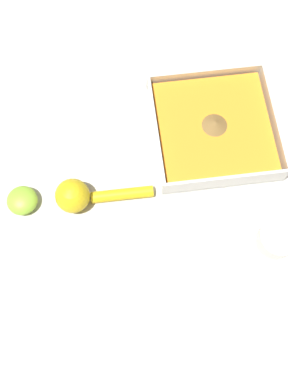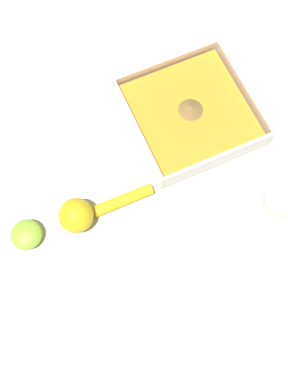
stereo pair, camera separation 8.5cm
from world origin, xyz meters
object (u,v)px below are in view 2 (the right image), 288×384
object	(u,v)px
spice_bowl	(281,201)
lemon_squeezer	(85,213)
lemon_half	(27,235)
square_dish	(191,114)

from	to	relation	value
spice_bowl	lemon_squeezer	bearing A→B (deg)	160.26
spice_bowl	lemon_half	xyz separation A→B (m)	(-0.46, 0.13, -0.00)
spice_bowl	lemon_squeezer	world-z (taller)	lemon_squeezer
square_dish	spice_bowl	size ratio (longest dim) A/B	3.41
square_dish	spice_bowl	bearing A→B (deg)	-72.58
lemon_squeezer	lemon_half	world-z (taller)	lemon_squeezer
spice_bowl	lemon_squeezer	distance (m)	0.37
square_dish	lemon_half	size ratio (longest dim) A/B	4.15
lemon_squeezer	lemon_half	size ratio (longest dim) A/B	3.16
square_dish	spice_bowl	distance (m)	0.25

